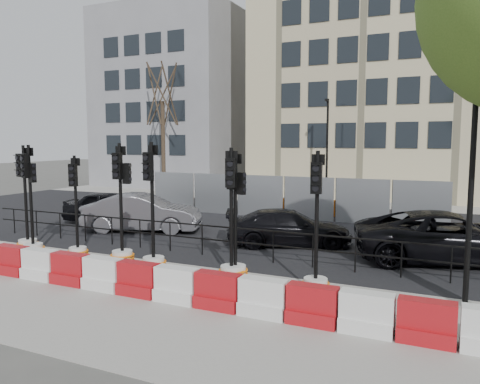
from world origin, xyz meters
The scene contains 24 objects.
ground centered at (0.00, 0.00, 0.00)m, with size 120.00×120.00×0.00m, color #51514C.
sidewalk_near centered at (0.00, -3.00, 0.01)m, with size 40.00×6.00×0.02m, color gray.
road centered at (0.00, 7.00, 0.01)m, with size 40.00×14.00×0.03m, color black.
sidewalk_far centered at (0.00, 16.00, 0.01)m, with size 40.00×4.00×0.02m, color gray.
building_grey centered at (-14.00, 21.99, 7.00)m, with size 11.00×9.06×14.00m.
building_cream centered at (2.00, 21.99, 9.00)m, with size 15.00×10.06×18.00m.
kerb_railing centered at (0.00, 1.20, 0.69)m, with size 18.00×0.04×1.00m.
heras_fencing centered at (0.57, 9.86, 0.65)m, with size 14.33×1.72×2.00m.
lamp_post_far centered at (0.50, 14.98, 3.22)m, with size 0.12×0.56×6.00m.
lamp_post_near centered at (7.50, -0.52, 3.22)m, with size 0.12×0.56×6.00m.
tree_bare_far centered at (-11.00, 15.50, 6.65)m, with size 2.00×2.00×9.00m.
barrier_row centered at (0.00, -2.80, 0.37)m, with size 16.75×0.50×0.80m.
traffic_signal_a centered at (-5.44, -0.77, 0.72)m, with size 0.69×0.69×3.49m.
traffic_signal_b centered at (-4.73, -1.18, 0.84)m, with size 0.69×0.69×3.51m.
traffic_signal_c centered at (-3.23, -0.83, 0.66)m, with size 0.63×0.63×3.19m.
traffic_signal_d centered at (-1.57, -0.77, 0.85)m, with size 0.70×0.70×3.56m.
traffic_signal_e centered at (-0.30, -1.05, 0.74)m, with size 0.71×0.71×3.60m.
traffic_signal_f centered at (2.09, -0.79, 0.81)m, with size 0.67×0.67×3.38m.
traffic_signal_g centered at (2.03, -0.91, 0.72)m, with size 0.68×0.68×3.46m.
traffic_signal_h centered at (4.30, -1.05, 0.70)m, with size 0.67×0.67×3.41m.
car_a centered at (-6.50, 4.76, 0.71)m, with size 4.51×2.99×1.43m, color black.
car_b centered at (-4.10, 3.66, 0.76)m, with size 4.89×3.09×1.52m, color #4F4F54.
car_c centered at (2.04, 3.70, 0.63)m, with size 4.68×3.33×1.26m, color black.
car_d centered at (7.12, 3.58, 0.76)m, with size 5.99×4.00×1.53m, color black.
Camera 1 is at (7.13, -11.53, 3.63)m, focal length 35.00 mm.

